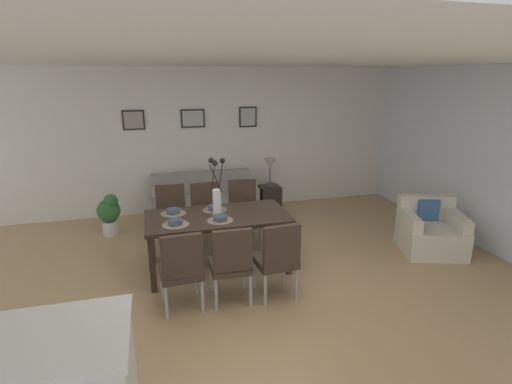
{
  "coord_description": "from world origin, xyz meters",
  "views": [
    {
      "loc": [
        -1.01,
        -3.93,
        2.46
      ],
      "look_at": [
        0.27,
        0.82,
        0.99
      ],
      "focal_mm": 27.62,
      "sensor_mm": 36.0,
      "label": 1
    }
  ],
  "objects_px": {
    "potted_plant": "(109,212)",
    "dining_chair_far_left": "(231,261)",
    "dining_chair_mid_left": "(278,256)",
    "table_lamp": "(270,166)",
    "dining_chair_mid_right": "(244,207)",
    "framed_picture_left": "(134,120)",
    "armchair": "(430,232)",
    "bowl_near_right": "(173,211)",
    "dining_table": "(218,221)",
    "framed_picture_center": "(193,118)",
    "centerpiece_vase": "(217,194)",
    "framed_picture_right": "(248,117)",
    "dining_chair_far_right": "(207,211)",
    "bowl_near_left": "(175,222)",
    "dining_chair_near_left": "(182,267)",
    "bowl_far_left": "(220,218)",
    "dining_chair_near_right": "(171,214)",
    "side_table": "(270,200)",
    "sofa": "(204,204)",
    "bowl_far_right": "(215,207)"
  },
  "relations": [
    {
      "from": "potted_plant",
      "to": "dining_chair_far_left",
      "type": "bearing_deg",
      "value": -59.01
    },
    {
      "from": "dining_chair_mid_left",
      "to": "table_lamp",
      "type": "relative_size",
      "value": 1.8
    },
    {
      "from": "dining_chair_mid_right",
      "to": "framed_picture_left",
      "type": "xyz_separation_m",
      "value": [
        -1.56,
        1.56,
        1.2
      ]
    },
    {
      "from": "dining_chair_mid_left",
      "to": "armchair",
      "type": "height_order",
      "value": "dining_chair_mid_left"
    },
    {
      "from": "bowl_near_right",
      "to": "armchair",
      "type": "height_order",
      "value": "bowl_near_right"
    },
    {
      "from": "dining_table",
      "to": "armchair",
      "type": "distance_m",
      "value": 3.09
    },
    {
      "from": "table_lamp",
      "to": "framed_picture_center",
      "type": "relative_size",
      "value": 1.22
    },
    {
      "from": "centerpiece_vase",
      "to": "framed_picture_right",
      "type": "bearing_deg",
      "value": 67.43
    },
    {
      "from": "dining_chair_far_right",
      "to": "bowl_near_left",
      "type": "xyz_separation_m",
      "value": [
        -0.52,
        -1.04,
        0.27
      ]
    },
    {
      "from": "framed_picture_left",
      "to": "framed_picture_center",
      "type": "height_order",
      "value": "framed_picture_left"
    },
    {
      "from": "bowl_near_left",
      "to": "framed_picture_right",
      "type": "relative_size",
      "value": 0.46
    },
    {
      "from": "dining_chair_mid_right",
      "to": "bowl_near_right",
      "type": "relative_size",
      "value": 5.41
    },
    {
      "from": "dining_chair_near_left",
      "to": "armchair",
      "type": "distance_m",
      "value": 3.65
    },
    {
      "from": "dining_chair_mid_left",
      "to": "bowl_far_left",
      "type": "bearing_deg",
      "value": 127.66
    },
    {
      "from": "dining_chair_near_right",
      "to": "bowl_near_left",
      "type": "relative_size",
      "value": 5.41
    },
    {
      "from": "potted_plant",
      "to": "bowl_far_left",
      "type": "bearing_deg",
      "value": -50.56
    },
    {
      "from": "dining_table",
      "to": "framed_picture_center",
      "type": "distance_m",
      "value": 2.65
    },
    {
      "from": "bowl_near_left",
      "to": "side_table",
      "type": "distance_m",
      "value": 2.81
    },
    {
      "from": "dining_table",
      "to": "centerpiece_vase",
      "type": "bearing_deg",
      "value": 55.35
    },
    {
      "from": "dining_table",
      "to": "dining_chair_near_left",
      "type": "height_order",
      "value": "dining_chair_near_left"
    },
    {
      "from": "bowl_near_right",
      "to": "sofa",
      "type": "height_order",
      "value": "bowl_near_right"
    },
    {
      "from": "dining_chair_mid_right",
      "to": "armchair",
      "type": "distance_m",
      "value": 2.75
    },
    {
      "from": "armchair",
      "to": "dining_chair_near_right",
      "type": "bearing_deg",
      "value": 163.0
    },
    {
      "from": "dining_chair_near_right",
      "to": "side_table",
      "type": "distance_m",
      "value": 2.1
    },
    {
      "from": "bowl_far_left",
      "to": "centerpiece_vase",
      "type": "bearing_deg",
      "value": 89.74
    },
    {
      "from": "dining_chair_near_right",
      "to": "bowl_far_right",
      "type": "relative_size",
      "value": 5.41
    },
    {
      "from": "dining_chair_far_right",
      "to": "dining_chair_far_left",
      "type": "bearing_deg",
      "value": -89.3
    },
    {
      "from": "bowl_far_left",
      "to": "framed_picture_left",
      "type": "distance_m",
      "value": 2.97
    },
    {
      "from": "bowl_far_left",
      "to": "framed_picture_right",
      "type": "relative_size",
      "value": 0.46
    },
    {
      "from": "bowl_near_left",
      "to": "bowl_far_left",
      "type": "height_order",
      "value": "same"
    },
    {
      "from": "dining_chair_near_right",
      "to": "dining_chair_mid_right",
      "type": "height_order",
      "value": "same"
    },
    {
      "from": "centerpiece_vase",
      "to": "framed_picture_left",
      "type": "height_order",
      "value": "framed_picture_left"
    },
    {
      "from": "table_lamp",
      "to": "framed_picture_left",
      "type": "xyz_separation_m",
      "value": [
        -2.28,
        0.55,
        0.82
      ]
    },
    {
      "from": "armchair",
      "to": "bowl_far_left",
      "type": "bearing_deg",
      "value": 179.24
    },
    {
      "from": "centerpiece_vase",
      "to": "sofa",
      "type": "xyz_separation_m",
      "value": [
        0.07,
        1.88,
        -0.74
      ]
    },
    {
      "from": "dining_chair_far_right",
      "to": "framed_picture_left",
      "type": "relative_size",
      "value": 2.51
    },
    {
      "from": "framed_picture_left",
      "to": "dining_chair_near_right",
      "type": "bearing_deg",
      "value": -73.43
    },
    {
      "from": "dining_chair_mid_right",
      "to": "side_table",
      "type": "bearing_deg",
      "value": 54.33
    },
    {
      "from": "dining_chair_near_left",
      "to": "potted_plant",
      "type": "height_order",
      "value": "dining_chair_near_left"
    },
    {
      "from": "dining_chair_near_right",
      "to": "bowl_far_left",
      "type": "distance_m",
      "value": 1.22
    },
    {
      "from": "side_table",
      "to": "framed_picture_left",
      "type": "relative_size",
      "value": 1.42
    },
    {
      "from": "dining_chair_mid_right",
      "to": "bowl_far_left",
      "type": "relative_size",
      "value": 5.41
    },
    {
      "from": "dining_chair_mid_left",
      "to": "framed_picture_right",
      "type": "height_order",
      "value": "framed_picture_right"
    },
    {
      "from": "dining_chair_mid_right",
      "to": "bowl_near_right",
      "type": "height_order",
      "value": "dining_chair_mid_right"
    },
    {
      "from": "bowl_near_right",
      "to": "table_lamp",
      "type": "bearing_deg",
      "value": 42.66
    },
    {
      "from": "table_lamp",
      "to": "potted_plant",
      "type": "relative_size",
      "value": 0.76
    },
    {
      "from": "dining_table",
      "to": "bowl_far_right",
      "type": "distance_m",
      "value": 0.24
    },
    {
      "from": "bowl_far_right",
      "to": "framed_picture_center",
      "type": "relative_size",
      "value": 0.41
    },
    {
      "from": "framed_picture_center",
      "to": "bowl_near_right",
      "type": "bearing_deg",
      "value": -103.65
    },
    {
      "from": "centerpiece_vase",
      "to": "framed_picture_left",
      "type": "distance_m",
      "value": 2.72
    }
  ]
}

